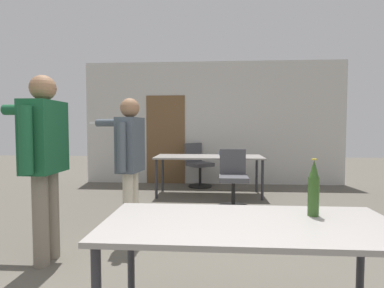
{
  "coord_description": "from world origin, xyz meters",
  "views": [
    {
      "loc": [
        -0.02,
        -1.5,
        1.3
      ],
      "look_at": [
        -0.27,
        2.21,
        1.1
      ],
      "focal_mm": 28.0,
      "sensor_mm": 36.0,
      "label": 1
    }
  ],
  "objects_px": {
    "office_chair_side_rolled": "(198,166)",
    "office_chair_far_left": "(233,180)",
    "person_near_casual": "(43,151)",
    "drink_cup": "(221,153)",
    "beer_bottle": "(314,189)",
    "person_center_tall": "(129,154)"
  },
  "relations": [
    {
      "from": "office_chair_side_rolled",
      "to": "office_chair_far_left",
      "type": "distance_m",
      "value": 1.82
    },
    {
      "from": "person_near_casual",
      "to": "beer_bottle",
      "type": "height_order",
      "value": "person_near_casual"
    },
    {
      "from": "drink_cup",
      "to": "person_near_casual",
      "type": "bearing_deg",
      "value": -119.39
    },
    {
      "from": "office_chair_side_rolled",
      "to": "office_chair_far_left",
      "type": "relative_size",
      "value": 1.01
    },
    {
      "from": "office_chair_side_rolled",
      "to": "beer_bottle",
      "type": "xyz_separation_m",
      "value": [
        0.93,
        -4.74,
        0.47
      ]
    },
    {
      "from": "beer_bottle",
      "to": "drink_cup",
      "type": "height_order",
      "value": "beer_bottle"
    },
    {
      "from": "person_center_tall",
      "to": "person_near_casual",
      "type": "bearing_deg",
      "value": 140.56
    },
    {
      "from": "office_chair_side_rolled",
      "to": "drink_cup",
      "type": "xyz_separation_m",
      "value": [
        0.49,
        -0.68,
        0.35
      ]
    },
    {
      "from": "person_near_casual",
      "to": "office_chair_side_rolled",
      "type": "distance_m",
      "value": 4.12
    },
    {
      "from": "office_chair_side_rolled",
      "to": "drink_cup",
      "type": "relative_size",
      "value": 10.23
    },
    {
      "from": "person_near_casual",
      "to": "beer_bottle",
      "type": "relative_size",
      "value": 5.08
    },
    {
      "from": "person_center_tall",
      "to": "office_chair_far_left",
      "type": "xyz_separation_m",
      "value": [
        1.3,
        1.53,
        -0.55
      ]
    },
    {
      "from": "office_chair_far_left",
      "to": "drink_cup",
      "type": "relative_size",
      "value": 10.08
    },
    {
      "from": "office_chair_far_left",
      "to": "beer_bottle",
      "type": "xyz_separation_m",
      "value": [
        0.28,
        -3.04,
        0.48
      ]
    },
    {
      "from": "office_chair_side_rolled",
      "to": "office_chair_far_left",
      "type": "bearing_deg",
      "value": 72.45
    },
    {
      "from": "beer_bottle",
      "to": "drink_cup",
      "type": "distance_m",
      "value": 4.09
    },
    {
      "from": "office_chair_side_rolled",
      "to": "office_chair_far_left",
      "type": "height_order",
      "value": "office_chair_side_rolled"
    },
    {
      "from": "person_near_casual",
      "to": "drink_cup",
      "type": "xyz_separation_m",
      "value": [
        1.79,
        3.18,
        -0.28
      ]
    },
    {
      "from": "office_chair_far_left",
      "to": "person_near_casual",
      "type": "bearing_deg",
      "value": 48.51
    },
    {
      "from": "office_chair_side_rolled",
      "to": "person_center_tall",
      "type": "bearing_deg",
      "value": 39.97
    },
    {
      "from": "person_center_tall",
      "to": "drink_cup",
      "type": "distance_m",
      "value": 2.79
    },
    {
      "from": "office_chair_side_rolled",
      "to": "beer_bottle",
      "type": "height_order",
      "value": "beer_bottle"
    }
  ]
}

